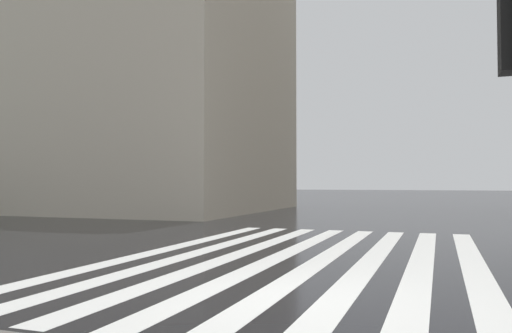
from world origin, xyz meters
TOP-DOWN VIEW (x-y plane):
  - ground_plane at (0.00, 0.00)m, footprint 220.00×220.00m
  - zebra_crossing at (4.00, 0.80)m, footprint 13.00×7.50m
  - haussmann_block_mid at (19.90, 20.73)m, footprint 14.81×26.86m

SIDE VIEW (x-z plane):
  - ground_plane at x=0.00m, z-range 0.00..0.00m
  - zebra_crossing at x=4.00m, z-range 0.00..0.01m
  - haussmann_block_mid at x=19.90m, z-range -0.21..19.97m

